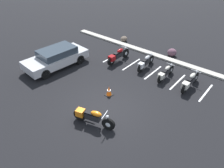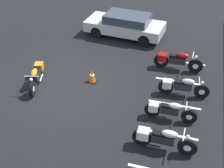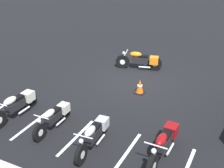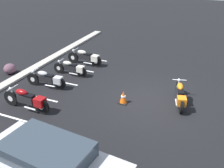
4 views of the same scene
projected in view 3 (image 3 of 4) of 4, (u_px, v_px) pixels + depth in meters
The scene contains 10 objects.
ground at pixel (135, 79), 13.73m from camera, with size 60.00×60.00×0.00m, color black.
motorcycle_orange_featured at pixel (141, 60), 14.54m from camera, with size 2.12×0.87×0.85m.
parked_bike_0 at pixel (164, 143), 8.80m from camera, with size 0.64×2.28×0.90m.
parked_bike_1 at pixel (94, 134), 9.25m from camera, with size 0.59×2.09×0.82m.
parked_bike_2 at pixel (54, 117), 10.17m from camera, with size 0.55×1.97×0.77m.
parked_bike_3 at pixel (17, 105), 10.80m from camera, with size 0.61×2.18×0.86m.
traffic_cone at pixel (140, 87), 12.46m from camera, with size 0.40×0.40×0.58m.
stall_line_1 at pixel (127, 153), 9.15m from camera, with size 0.10×2.10×0.00m, color white.
stall_line_2 at pixel (76, 137), 9.85m from camera, with size 0.10×2.10×0.00m, color white.
stall_line_3 at pixel (32, 124), 10.54m from camera, with size 0.10×2.10×0.00m, color white.
Camera 3 is at (-4.61, 11.59, 5.83)m, focal length 50.00 mm.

